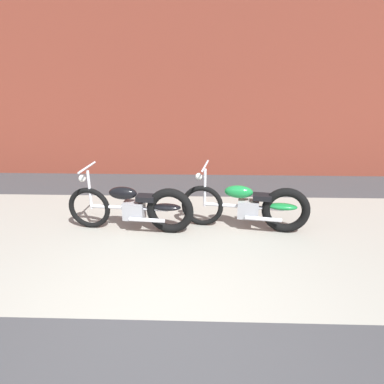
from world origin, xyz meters
TOP-DOWN VIEW (x-y plane):
  - ground_plane at (0.00, 0.00)m, footprint 80.00×80.00m
  - sidewalk_slab at (0.00, 1.75)m, footprint 36.00×3.50m
  - brick_building_wall at (0.00, 5.20)m, footprint 36.00×0.50m
  - motorcycle_black at (-0.54, 2.00)m, footprint 2.01×0.59m
  - motorcycle_green at (1.24, 2.10)m, footprint 2.00×0.66m

SIDE VIEW (x-z plane):
  - ground_plane at x=0.00m, z-range 0.00..0.00m
  - sidewalk_slab at x=0.00m, z-range 0.00..0.01m
  - motorcycle_black at x=-0.54m, z-range -0.12..0.91m
  - motorcycle_green at x=1.24m, z-range -0.12..0.91m
  - brick_building_wall at x=0.00m, z-range 0.00..5.01m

